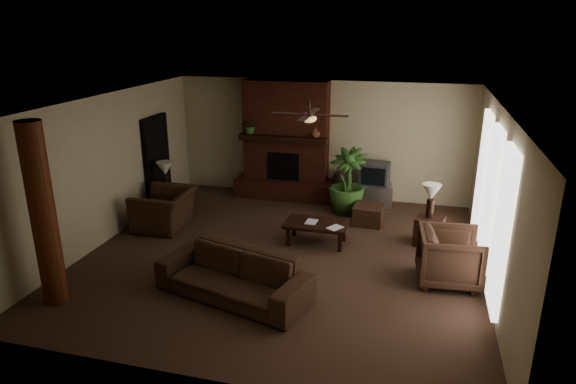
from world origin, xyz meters
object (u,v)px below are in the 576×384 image
(floor_plant, at_px, (347,195))
(side_table_right, at_px, (429,231))
(floor_vase, at_px, (340,184))
(coffee_table, at_px, (316,225))
(sofa, at_px, (233,268))
(tv_stand, at_px, (373,194))
(lamp_left, at_px, (165,171))
(armchair_right, at_px, (450,255))
(ottoman, at_px, (368,215))
(log_column, at_px, (43,216))
(lamp_right, at_px, (431,194))
(side_table_left, at_px, (169,203))
(armchair_left, at_px, (164,203))

(floor_plant, height_order, side_table_right, floor_plant)
(floor_vase, bearing_deg, coffee_table, -91.38)
(sofa, relative_size, tv_stand, 2.86)
(lamp_left, bearing_deg, coffee_table, -11.30)
(armchair_right, bearing_deg, floor_plant, 32.24)
(floor_vase, bearing_deg, side_table_right, -43.85)
(sofa, xyz_separation_m, ottoman, (1.70, 3.53, -0.27))
(ottoman, height_order, side_table_right, side_table_right)
(log_column, xyz_separation_m, floor_vase, (3.50, 5.55, -0.97))
(armchair_right, relative_size, coffee_table, 0.82)
(armchair_right, xyz_separation_m, lamp_right, (-0.33, 1.50, 0.51))
(armchair_right, height_order, lamp_left, lamp_left)
(sofa, relative_size, side_table_left, 4.42)
(lamp_left, bearing_deg, floor_plant, 15.79)
(floor_vase, xyz_separation_m, lamp_right, (2.02, -1.92, 0.57))
(side_table_left, bearing_deg, coffee_table, -11.00)
(sofa, xyz_separation_m, coffee_table, (0.84, 2.26, -0.10))
(tv_stand, bearing_deg, armchair_left, -156.81)
(log_column, xyz_separation_m, lamp_left, (-0.08, 3.79, -0.40))
(side_table_right, bearing_deg, floor_plant, 144.20)
(sofa, bearing_deg, tv_stand, 86.04)
(log_column, distance_m, floor_plant, 6.23)
(log_column, height_order, armchair_right, log_column)
(side_table_right, bearing_deg, side_table_left, 178.23)
(armchair_left, relative_size, floor_plant, 0.82)
(floor_plant, bearing_deg, side_table_right, -35.80)
(log_column, height_order, coffee_table, log_column)
(armchair_left, distance_m, side_table_left, 0.77)
(armchair_left, xyz_separation_m, coffee_table, (3.21, 0.00, -0.15))
(tv_stand, bearing_deg, floor_vase, 171.86)
(tv_stand, xyz_separation_m, lamp_left, (-4.35, -1.76, 0.75))
(tv_stand, xyz_separation_m, side_table_right, (1.26, -1.96, 0.03))
(side_table_left, xyz_separation_m, lamp_left, (-0.04, 0.03, 0.73))
(floor_vase, distance_m, lamp_right, 2.84)
(log_column, distance_m, side_table_left, 3.93)
(lamp_left, height_order, side_table_right, lamp_left)
(armchair_right, bearing_deg, armchair_left, 75.28)
(coffee_table, height_order, tv_stand, tv_stand)
(sofa, bearing_deg, side_table_left, 147.44)
(armchair_left, height_order, tv_stand, armchair_left)
(coffee_table, xyz_separation_m, floor_vase, (0.06, 2.46, 0.06))
(log_column, bearing_deg, lamp_right, 33.39)
(sofa, bearing_deg, armchair_right, 37.54)
(log_column, relative_size, lamp_left, 4.31)
(floor_plant, xyz_separation_m, lamp_right, (1.76, -1.24, 0.59))
(log_column, relative_size, coffee_table, 2.33)
(log_column, height_order, lamp_right, log_column)
(tv_stand, bearing_deg, lamp_right, -65.24)
(lamp_right, bearing_deg, armchair_right, -77.54)
(tv_stand, height_order, floor_vase, floor_vase)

